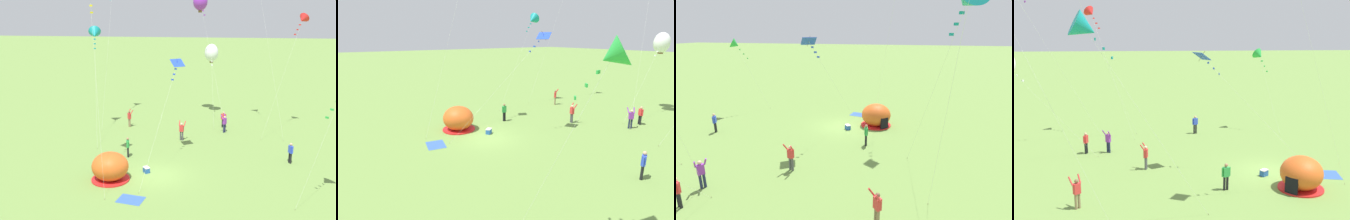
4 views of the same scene
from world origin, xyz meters
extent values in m
plane|color=olive|center=(0.00, 0.00, 0.00)|extent=(300.00, 300.00, 0.00)
ellipsoid|color=#D8591E|center=(-3.12, -1.16, 1.05)|extent=(2.70, 2.60, 2.10)
cylinder|color=red|center=(-3.12, -1.16, 0.05)|extent=(2.81, 2.81, 0.10)
cube|color=black|center=(-4.00, -0.23, 0.55)|extent=(0.66, 0.64, 1.10)
cube|color=#3359A5|center=(-0.96, -4.04, 0.01)|extent=(1.90, 1.58, 0.01)
cube|color=#2659B2|center=(-0.76, 0.49, 0.19)|extent=(0.60, 0.63, 0.38)
cube|color=white|center=(-0.76, 0.49, 0.41)|extent=(0.61, 0.64, 0.06)
cylinder|color=#4C4C51|center=(1.05, 8.48, 0.44)|extent=(0.15, 0.15, 0.88)
cylinder|color=#4C4C51|center=(1.25, 8.44, 0.44)|extent=(0.15, 0.15, 0.88)
cube|color=red|center=(1.15, 8.46, 1.18)|extent=(0.43, 0.32, 0.60)
sphere|color=beige|center=(1.15, 8.46, 1.61)|extent=(0.22, 0.22, 0.22)
cylinder|color=red|center=(0.93, 8.67, 1.64)|extent=(0.12, 0.38, 0.50)
cylinder|color=red|center=(1.44, 8.54, 1.64)|extent=(0.23, 0.38, 0.50)
cylinder|color=#8C7251|center=(-4.85, 12.24, 0.44)|extent=(0.15, 0.15, 0.88)
cylinder|color=#8C7251|center=(-4.72, 12.09, 0.44)|extent=(0.15, 0.15, 0.88)
cube|color=red|center=(-4.79, 12.17, 1.18)|extent=(0.43, 0.44, 0.60)
sphere|color=brown|center=(-4.79, 12.17, 1.61)|extent=(0.22, 0.22, 0.22)
cylinder|color=red|center=(-4.85, 12.47, 1.64)|extent=(0.31, 0.35, 0.50)
cylinder|color=red|center=(-4.50, 12.07, 1.64)|extent=(0.37, 0.27, 0.50)
cylinder|color=black|center=(5.20, 13.20, 0.44)|extent=(0.15, 0.15, 0.88)
cylinder|color=black|center=(5.02, 13.28, 0.44)|extent=(0.15, 0.15, 0.88)
cube|color=red|center=(5.11, 13.24, 1.18)|extent=(0.44, 0.37, 0.60)
cylinder|color=red|center=(4.88, 13.34, 1.18)|extent=(0.09, 0.09, 0.58)
cylinder|color=black|center=(-2.94, 3.61, 0.44)|extent=(0.15, 0.15, 0.88)
cylinder|color=black|center=(-2.89, 3.42, 0.44)|extent=(0.15, 0.15, 0.88)
cube|color=green|center=(-2.91, 3.52, 1.18)|extent=(0.33, 0.43, 0.60)
sphere|color=#9E7051|center=(-2.91, 3.52, 1.61)|extent=(0.22, 0.22, 0.22)
cylinder|color=green|center=(-2.97, 3.76, 1.18)|extent=(0.09, 0.09, 0.58)
cylinder|color=green|center=(-2.85, 3.28, 1.18)|extent=(0.09, 0.09, 0.58)
cylinder|color=#1E2347|center=(5.16, 11.41, 0.44)|extent=(0.15, 0.15, 0.88)
cylinder|color=#1E2347|center=(5.28, 11.58, 0.44)|extent=(0.15, 0.15, 0.88)
cube|color=purple|center=(5.22, 11.49, 1.18)|extent=(0.42, 0.45, 0.60)
sphere|color=beige|center=(5.22, 11.49, 1.61)|extent=(0.22, 0.22, 0.22)
cylinder|color=purple|center=(4.94, 11.36, 1.64)|extent=(0.38, 0.25, 0.50)
cylinder|color=purple|center=(5.25, 11.80, 1.64)|extent=(0.33, 0.33, 0.50)
cylinder|color=black|center=(10.50, 3.81, 0.44)|extent=(0.15, 0.15, 0.88)
cylinder|color=black|center=(10.42, 4.00, 0.44)|extent=(0.15, 0.15, 0.88)
cube|color=blue|center=(10.46, 3.91, 1.18)|extent=(0.37, 0.44, 0.60)
sphere|color=tan|center=(10.46, 3.91, 1.61)|extent=(0.22, 0.22, 0.22)
cylinder|color=blue|center=(10.56, 3.68, 1.18)|extent=(0.09, 0.09, 0.58)
cylinder|color=blue|center=(10.37, 4.14, 1.18)|extent=(0.09, 0.09, 0.58)
cylinder|color=silver|center=(10.78, -3.23, 3.63)|extent=(2.54, 1.61, 7.26)
cylinder|color=brown|center=(9.52, -4.03, 0.03)|extent=(0.03, 0.03, 0.06)
cone|color=green|center=(12.05, -2.43, 7.26)|extent=(1.53, 1.51, 1.28)
cube|color=green|center=(11.71, -2.65, 6.72)|extent=(0.10, 0.21, 0.12)
cube|color=green|center=(11.42, -2.83, 6.25)|extent=(0.20, 0.17, 0.12)
cube|color=green|center=(11.13, -3.02, 5.78)|extent=(0.19, 0.18, 0.12)
cylinder|color=brown|center=(5.40, 11.25, 0.03)|extent=(0.03, 0.03, 0.06)
cylinder|color=brown|center=(4.14, 12.20, 0.03)|extent=(0.03, 0.03, 0.06)
cylinder|color=silver|center=(-3.69, -1.70, 6.71)|extent=(2.07, 5.11, 13.41)
cylinder|color=brown|center=(-2.65, -4.25, 0.03)|extent=(0.03, 0.03, 0.06)
cylinder|color=silver|center=(-6.93, 7.96, 4.91)|extent=(1.66, 5.80, 9.82)
cylinder|color=brown|center=(-6.11, 5.06, 0.03)|extent=(0.03, 0.03, 0.06)
cube|color=teal|center=(-7.64, 10.44, 9.32)|extent=(0.21, 0.10, 0.12)
cube|color=teal|center=(-7.54, 10.09, 8.91)|extent=(0.21, 0.13, 0.12)
cube|color=teal|center=(-7.44, 9.75, 8.49)|extent=(0.20, 0.08, 0.12)
cylinder|color=brown|center=(8.68, 9.53, 0.03)|extent=(0.03, 0.03, 0.06)
cylinder|color=silver|center=(-7.21, 13.09, 7.31)|extent=(0.01, 6.12, 14.63)
cylinder|color=brown|center=(-7.21, 10.03, 0.03)|extent=(0.03, 0.03, 0.06)
cylinder|color=silver|center=(0.26, 0.75, 3.97)|extent=(1.79, 7.62, 7.95)
cylinder|color=brown|center=(-0.63, -3.06, 0.03)|extent=(0.03, 0.03, 0.06)
cube|color=blue|center=(1.15, 4.55, 7.94)|extent=(1.31, 1.27, 0.54)
cylinder|color=#332314|center=(1.15, 4.55, 7.95)|extent=(0.12, 0.44, 0.72)
cube|color=blue|center=(1.05, 4.12, 7.50)|extent=(0.20, 0.15, 0.12)
cube|color=blue|center=(0.96, 3.76, 7.13)|extent=(0.21, 0.09, 0.12)
cube|color=blue|center=(0.88, 3.40, 6.75)|extent=(0.21, 0.10, 0.12)
camera|label=1|loc=(4.60, -27.03, 12.15)|focal=42.00mm
camera|label=2|loc=(17.09, -10.05, 7.82)|focal=28.00mm
camera|label=3|loc=(-5.69, 22.31, 8.65)|focal=28.00mm
camera|label=4|loc=(-25.36, 8.04, 9.78)|focal=42.00mm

